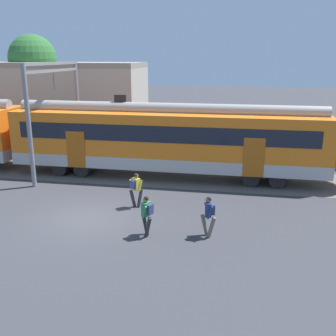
% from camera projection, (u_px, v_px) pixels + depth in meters
% --- Properties ---
extents(ground_plane, '(160.00, 160.00, 0.00)m').
position_uv_depth(ground_plane, '(87.00, 218.00, 17.26)').
color(ground_plane, '#38383D').
extents(commuter_train, '(38.05, 3.07, 4.73)m').
position_uv_depth(commuter_train, '(31.00, 134.00, 24.21)').
color(commuter_train, '#B2ADA8').
rests_on(commuter_train, ground).
extents(pedestrian_yellow, '(0.67, 0.54, 1.67)m').
position_uv_depth(pedestrian_yellow, '(136.00, 187.00, 18.28)').
color(pedestrian_yellow, '#28282D').
rests_on(pedestrian_yellow, ground).
extents(pedestrian_green, '(0.58, 0.65, 1.67)m').
position_uv_depth(pedestrian_green, '(147.00, 212.00, 15.33)').
color(pedestrian_green, '#28282D').
rests_on(pedestrian_green, ground).
extents(pedestrian_navy, '(0.63, 0.53, 1.67)m').
position_uv_depth(pedestrian_navy, '(209.00, 213.00, 15.28)').
color(pedestrian_navy, '#6B6051').
rests_on(pedestrian_navy, ground).
extents(catenary_gantry, '(0.24, 6.64, 6.53)m').
position_uv_depth(catenary_gantry, '(55.00, 101.00, 23.33)').
color(catenary_gantry, gray).
rests_on(catenary_gantry, ground).
extents(background_building, '(16.78, 5.00, 9.20)m').
position_uv_depth(background_building, '(40.00, 103.00, 31.57)').
color(background_building, '#B2A899').
rests_on(background_building, ground).
extents(street_tree_left, '(3.82, 3.82, 8.58)m').
position_uv_depth(street_tree_left, '(33.00, 59.00, 31.75)').
color(street_tree_left, brown).
rests_on(street_tree_left, ground).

